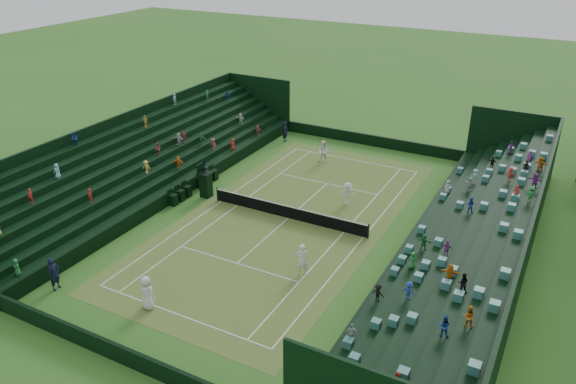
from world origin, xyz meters
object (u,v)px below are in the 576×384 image
(tennis_net, at_px, (288,212))
(player_near_east, at_px, (302,260))
(player_far_east, at_px, (347,194))
(umpire_chair, at_px, (205,181))
(player_near_west, at_px, (147,293))
(player_far_west, at_px, (324,152))

(tennis_net, relative_size, player_near_east, 5.82)
(tennis_net, xyz_separation_m, player_near_east, (3.90, -5.62, 0.48))
(player_far_east, bearing_deg, umpire_chair, 157.29)
(umpire_chair, distance_m, player_far_east, 10.33)
(tennis_net, bearing_deg, player_near_east, -55.28)
(umpire_chair, distance_m, player_near_west, 13.39)
(player_near_west, relative_size, player_far_east, 1.14)
(player_near_west, relative_size, player_near_east, 0.96)
(player_near_east, xyz_separation_m, player_far_west, (-5.95, 15.80, -0.03))
(player_near_west, xyz_separation_m, player_far_east, (4.48, 16.05, -0.12))
(player_near_west, bearing_deg, tennis_net, -94.46)
(player_far_east, bearing_deg, player_near_east, -126.64)
(umpire_chair, xyz_separation_m, player_far_east, (9.64, 3.70, -0.37))
(player_near_east, relative_size, player_far_west, 1.04)
(player_near_east, distance_m, player_far_west, 16.89)
(umpire_chair, bearing_deg, player_far_west, 64.00)
(umpire_chair, relative_size, player_near_east, 1.42)
(player_near_west, xyz_separation_m, player_far_west, (-0.29, 22.33, 0.01))
(player_near_west, height_order, player_near_east, player_near_east)
(umpire_chair, bearing_deg, player_near_west, -67.33)
(player_far_west, relative_size, player_far_east, 1.15)
(player_near_west, xyz_separation_m, player_near_east, (5.66, 6.53, 0.04))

